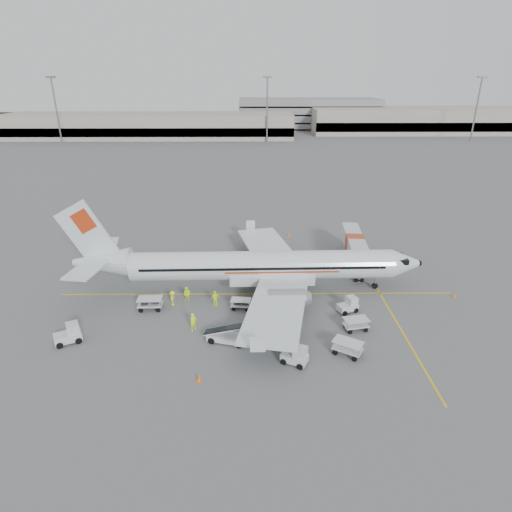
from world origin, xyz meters
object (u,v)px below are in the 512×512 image
Objects in this scene: tug_mid at (295,355)px; jet_bridge at (354,250)px; tug_aft at (67,334)px; belt_loader at (227,329)px; tug_fore at (348,305)px; aircraft at (263,247)px.

jet_bridge is at bearing 92.57° from tug_mid.
belt_loader is at bearing -27.57° from tug_aft.
tug_aft reaches higher than tug_fore.
jet_bridge is 3.03× the size of belt_loader.
tug_mid is (2.45, -13.49, -4.47)m from aircraft.
belt_loader reaches higher than tug_mid.
aircraft is 10.99m from tug_fore.
tug_aft is (-20.57, 3.25, 0.07)m from tug_mid.
tug_mid is 20.82m from tug_aft.
tug_mid is (-9.56, -20.83, -1.08)m from jet_bridge.
jet_bridge is 23.42m from belt_loader.
tug_mid is (-6.31, -8.62, 0.05)m from tug_fore.
tug_fore is 10.68m from tug_mid.
tug_mid is at bearing -36.54° from tug_aft.
aircraft is 14.47m from jet_bridge.
aircraft is 18.62× the size of tug_fore.
belt_loader is 2.21× the size of tug_mid.
aircraft is at bearing 127.49° from tug_mid.
belt_loader is at bearing -179.02° from tug_fore.
belt_loader is at bearing -109.94° from aircraft.
tug_mid is 0.93× the size of tug_aft.
aircraft reaches higher than jet_bridge.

